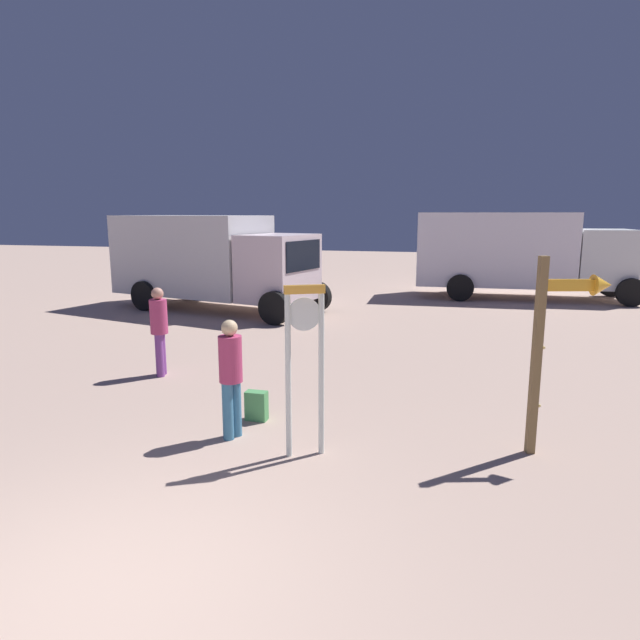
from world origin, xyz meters
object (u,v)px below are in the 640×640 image
(standing_clock, at_px, (305,352))
(person_near_clock, at_px, (231,373))
(arrow_sign, at_px, (561,326))
(backpack, at_px, (257,406))
(box_truck_near, at_px, (209,258))
(person_distant, at_px, (159,327))
(box_truck_far, at_px, (516,252))

(standing_clock, xyz_separation_m, person_near_clock, (-1.08, 0.26, -0.41))
(arrow_sign, distance_m, backpack, 4.18)
(arrow_sign, height_order, box_truck_near, box_truck_near)
(arrow_sign, bearing_deg, backpack, 178.40)
(arrow_sign, height_order, person_distant, arrow_sign)
(standing_clock, xyz_separation_m, arrow_sign, (2.94, 0.83, 0.30))
(standing_clock, relative_size, person_distant, 1.30)
(arrow_sign, bearing_deg, box_truck_near, 135.40)
(backpack, bearing_deg, person_near_clock, -96.65)
(arrow_sign, height_order, box_truck_far, box_truck_far)
(arrow_sign, xyz_separation_m, box_truck_near, (-8.76, 8.64, -0.03))
(backpack, height_order, box_truck_far, box_truck_far)
(box_truck_far, bearing_deg, standing_clock, -103.45)
(standing_clock, distance_m, backpack, 1.75)
(box_truck_far, bearing_deg, box_truck_near, -152.48)
(arrow_sign, distance_m, person_distant, 6.71)
(box_truck_near, bearing_deg, backpack, -60.51)
(box_truck_near, relative_size, box_truck_far, 0.96)
(person_distant, xyz_separation_m, box_truck_near, (-2.32, 6.87, 0.67))
(backpack, bearing_deg, box_truck_near, 119.49)
(arrow_sign, relative_size, person_near_clock, 1.53)
(standing_clock, bearing_deg, arrow_sign, 15.79)
(person_near_clock, bearing_deg, person_distant, 136.03)
(person_distant, distance_m, box_truck_near, 7.28)
(person_distant, height_order, box_truck_far, box_truck_far)
(person_distant, bearing_deg, person_near_clock, -43.97)
(box_truck_near, bearing_deg, person_distant, -71.33)
(standing_clock, relative_size, backpack, 4.94)
(arrow_sign, relative_size, person_distant, 1.50)
(person_distant, xyz_separation_m, box_truck_far, (6.92, 11.68, 0.71))
(backpack, relative_size, person_distant, 0.26)
(standing_clock, distance_m, person_near_clock, 1.18)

